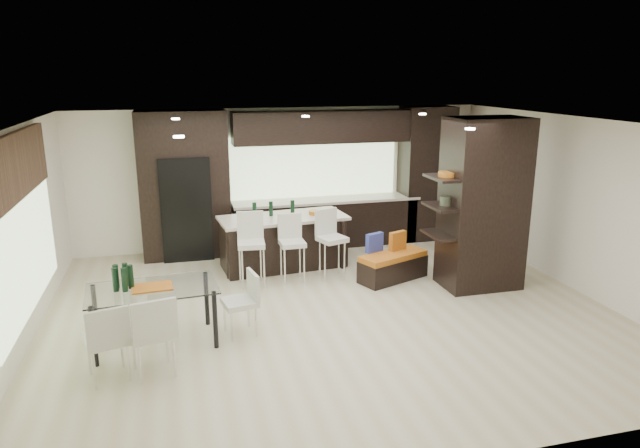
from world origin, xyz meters
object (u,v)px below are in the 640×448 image
object	(u,v)px
stool_mid	(292,255)
chair_near	(153,337)
kitchen_island	(283,242)
bench	(393,266)
chair_end	(240,307)
stool_right	(332,251)
stool_left	(252,257)
floor_vase	(449,241)
dining_table	(154,316)
chair_far	(107,344)

from	to	relation	value
stool_mid	chair_near	bearing A→B (deg)	-130.81
kitchen_island	chair_near	bearing A→B (deg)	-128.78
bench	chair_end	bearing A→B (deg)	-174.19
stool_mid	stool_right	distance (m)	0.67
stool_left	stool_mid	size ratio (longest dim) A/B	1.07
floor_vase	chair_near	world-z (taller)	floor_vase
stool_mid	bench	world-z (taller)	stool_mid
stool_mid	dining_table	world-z (taller)	stool_mid
stool_mid	stool_right	xyz separation A→B (m)	(0.67, -0.01, 0.02)
stool_right	chair_end	bearing A→B (deg)	-153.53
stool_right	chair_far	world-z (taller)	stool_right
stool_left	chair_end	xyz separation A→B (m)	(-0.40, -1.75, -0.09)
dining_table	chair_far	world-z (taller)	chair_far
kitchen_island	chair_near	xyz separation A→B (m)	(-2.15, -3.30, -0.01)
stool_right	chair_far	xyz separation A→B (m)	(-3.32, -2.51, -0.04)
stool_right	dining_table	bearing A→B (deg)	-166.79
stool_left	kitchen_island	bearing A→B (deg)	54.93
kitchen_island	bench	distance (m)	1.99
floor_vase	chair_far	bearing A→B (deg)	-158.57
floor_vase	dining_table	bearing A→B (deg)	-164.66
stool_right	chair_near	world-z (taller)	stool_right
chair_far	chair_end	distance (m)	1.74
kitchen_island	chair_near	world-z (taller)	kitchen_island
stool_left	stool_right	xyz separation A→B (m)	(1.35, 0.01, -0.01)
chair_end	chair_far	bearing A→B (deg)	105.58
stool_right	kitchen_island	bearing A→B (deg)	112.23
stool_left	chair_end	bearing A→B (deg)	-97.34
chair_near	chair_end	size ratio (longest dim) A/B	1.16
kitchen_island	stool_mid	world-z (taller)	kitchen_island
kitchen_island	floor_vase	xyz separation A→B (m)	(2.58, -1.24, 0.17)
stool_mid	dining_table	xyz separation A→B (m)	(-2.15, -1.77, -0.07)
dining_table	chair_end	world-z (taller)	chair_end
floor_vase	stool_left	bearing A→B (deg)	172.07
stool_left	stool_mid	xyz separation A→B (m)	(0.67, 0.01, -0.03)
dining_table	stool_mid	bearing A→B (deg)	34.72
dining_table	stool_right	bearing A→B (deg)	27.24
kitchen_island	stool_mid	distance (m)	0.77
stool_left	floor_vase	world-z (taller)	floor_vase
kitchen_island	chair_near	distance (m)	3.94
bench	chair_near	size ratio (longest dim) A/B	1.32
chair_far	bench	bearing A→B (deg)	11.50
stool_right	floor_vase	bearing A→B (deg)	-32.21
stool_right	chair_near	size ratio (longest dim) A/B	1.04
kitchen_island	stool_right	bearing A→B (deg)	-54.80
stool_right	bench	world-z (taller)	stool_right
bench	chair_end	size ratio (longest dim) A/B	1.53
kitchen_island	stool_right	distance (m)	1.03
kitchen_island	stool_left	size ratio (longest dim) A/B	2.28
chair_far	stool_right	bearing A→B (deg)	21.69
stool_right	chair_end	distance (m)	2.48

